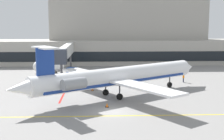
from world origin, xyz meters
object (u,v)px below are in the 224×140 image
Objects in this scene: baggage_tug at (115,77)px; marshaller at (183,77)px; regional_jet at (117,77)px; fuel_tank at (48,67)px; pushback_tractor at (73,72)px; belt_loader at (78,76)px.

baggage_tug reaches higher than marshaller.
regional_jet is 4.28× the size of fuel_tank.
regional_jet reaches higher than fuel_tank.
regional_jet is at bearing -91.64° from baggage_tug.
baggage_tug is at bearing 177.49° from marshaller.
pushback_tractor is 2.32× the size of marshaller.
fuel_tank is at bearing 142.45° from baggage_tug.
fuel_tank is (-6.88, 8.69, 0.52)m from belt_loader.
marshaller is (12.71, 10.56, -2.03)m from regional_jet.
regional_jet is 6.49× the size of pushback_tractor.
fuel_tank reaches higher than pushback_tractor.
marshaller is (19.25, -2.42, 0.03)m from belt_loader.
baggage_tug reaches higher than belt_loader.
fuel_tank is at bearing 143.56° from pushback_tractor.
belt_loader is at bearing -51.63° from fuel_tank.
fuel_tank is at bearing 128.37° from belt_loader.
baggage_tug is 0.64× the size of fuel_tank.
marshaller is at bearing -2.51° from baggage_tug.
belt_loader reaches higher than marshaller.
baggage_tug is 7.11m from belt_loader.
pushback_tractor is at bearing 141.69° from baggage_tug.
marshaller is at bearing 39.74° from regional_jet.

